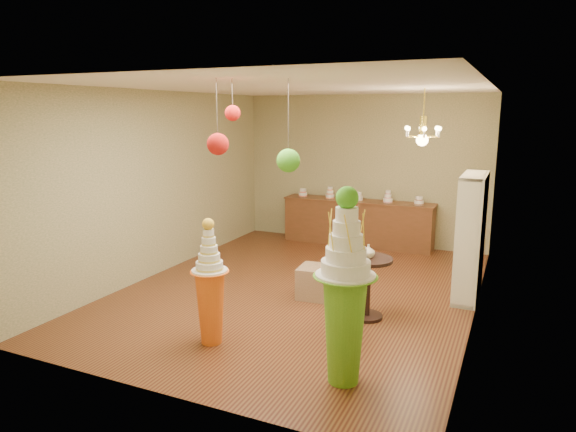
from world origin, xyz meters
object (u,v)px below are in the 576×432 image
at_px(pedestal_green, 345,304).
at_px(round_table, 367,279).
at_px(sideboard, 358,222).
at_px(pedestal_orange, 210,296).

height_order(pedestal_green, round_table, pedestal_green).
relative_size(pedestal_green, sideboard, 0.65).
bearing_deg(round_table, pedestal_green, -82.08).
bearing_deg(pedestal_orange, pedestal_green, -7.21).
xyz_separation_m(pedestal_orange, sideboard, (0.24, 5.06, -0.10)).
xyz_separation_m(pedestal_orange, round_table, (1.45, 1.46, -0.05)).
height_order(sideboard, round_table, sideboard).
height_order(pedestal_green, sideboard, pedestal_green).
distance_m(sideboard, round_table, 3.80).
bearing_deg(pedestal_green, pedestal_orange, 172.79).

